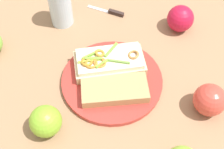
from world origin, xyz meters
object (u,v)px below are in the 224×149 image
apple_3 (46,121)px  apple_4 (210,100)px  apple_1 (180,19)px  drinking_glass (60,6)px  knife (111,12)px  bread_slice_side (115,90)px  plate (112,80)px  sandwich (109,62)px

apple_3 → apple_4: (-0.28, -0.28, 0.00)m
apple_1 → drinking_glass: (0.31, 0.19, 0.02)m
drinking_glass → knife: (-0.10, -0.12, -0.06)m
bread_slice_side → apple_1: (-0.02, -0.31, 0.01)m
plate → knife: size_ratio=2.17×
drinking_glass → knife: 0.17m
plate → apple_3: apple_3 is taller
bread_slice_side → apple_3: size_ratio=2.18×
apple_3 → knife: bearing=-74.5°
apple_3 → drinking_glass: bearing=-54.4°
bread_slice_side → apple_4: (-0.21, -0.10, 0.01)m
bread_slice_side → knife: bread_slice_side is taller
apple_3 → drinking_glass: 0.37m
knife → apple_1: bearing=-174.9°
plate → apple_4: 0.25m
apple_4 → knife: (0.40, -0.14, -0.04)m
plate → apple_1: size_ratio=3.38×
apple_3 → drinking_glass: size_ratio=0.60×
bread_slice_side → knife: (0.19, -0.25, -0.02)m
knife → sandwich: bearing=112.1°
sandwich → apple_4: size_ratio=2.47×
plate → bread_slice_side: bread_slice_side is taller
sandwich → knife: sandwich is taller
apple_3 → apple_4: apple_4 is taller
bread_slice_side → knife: size_ratio=1.36×
apple_3 → apple_4: bearing=-135.9°
sandwich → bread_slice_side: sandwich is taller
plate → apple_1: (-0.05, -0.28, 0.03)m
apple_1 → apple_4: size_ratio=0.98×
bread_slice_side → drinking_glass: drinking_glass is taller
knife → bread_slice_side: bearing=115.1°
sandwich → apple_4: 0.28m
apple_1 → knife: size_ratio=0.64×
bread_slice_side → apple_4: apple_4 is taller
drinking_glass → sandwich: bearing=163.3°
apple_4 → apple_3: bearing=44.1°
apple_3 → apple_1: bearing=-100.6°
knife → apple_4: bearing=147.7°
bread_slice_side → apple_4: size_ratio=2.08×
bread_slice_side → sandwich: bearing=94.4°
apple_3 → sandwich: bearing=-93.3°
plate → sandwich: sandwich is taller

